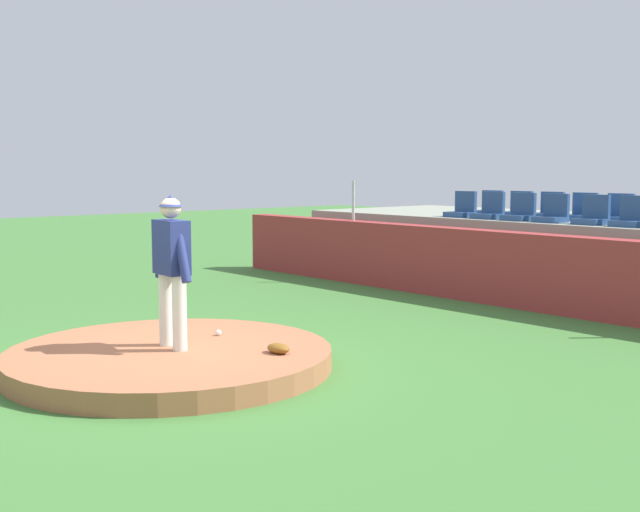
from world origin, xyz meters
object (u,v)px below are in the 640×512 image
(stadium_chair_7, at_px, (489,208))
(stadium_chair_9, at_px, (549,210))
(fielding_glove, at_px, (278,348))
(stadium_chair_3, at_px, (553,213))
(stadium_chair_10, at_px, (582,212))
(stadium_chair_0, at_px, (462,209))
(stadium_chair_11, at_px, (618,213))
(stadium_chair_2, at_px, (520,212))
(stadium_chair_5, at_px, (631,217))
(stadium_chair_4, at_px, (593,215))
(pitcher, at_px, (172,260))
(stadium_chair_8, at_px, (518,209))
(baseball, at_px, (218,333))
(stadium_chair_1, at_px, (490,210))

(stadium_chair_7, bearing_deg, stadium_chair_9, -178.55)
(fielding_glove, xyz_separation_m, stadium_chair_3, (-1.03, 6.89, 1.21))
(stadium_chair_7, distance_m, stadium_chair_10, 2.08)
(stadium_chair_0, bearing_deg, stadium_chair_11, -162.01)
(stadium_chair_2, distance_m, stadium_chair_3, 0.67)
(stadium_chair_5, bearing_deg, stadium_chair_7, -14.26)
(stadium_chair_2, distance_m, stadium_chair_7, 1.66)
(stadium_chair_4, distance_m, stadium_chair_10, 1.14)
(pitcher, distance_m, stadium_chair_5, 7.78)
(stadium_chair_3, xyz_separation_m, stadium_chair_5, (1.44, 0.01, 0.00))
(fielding_glove, height_order, stadium_chair_8, stadium_chair_8)
(stadium_chair_3, height_order, stadium_chair_10, same)
(stadium_chair_7, bearing_deg, stadium_chair_10, 179.62)
(stadium_chair_7, distance_m, stadium_chair_11, 2.76)
(pitcher, distance_m, stadium_chair_2, 7.65)
(stadium_chair_11, bearing_deg, stadium_chair_5, 128.65)
(stadium_chair_0, distance_m, stadium_chair_9, 1.63)
(baseball, relative_size, stadium_chair_10, 0.15)
(stadium_chair_2, height_order, stadium_chair_11, same)
(stadium_chair_4, relative_size, stadium_chair_5, 1.00)
(stadium_chair_3, relative_size, stadium_chair_7, 1.00)
(stadium_chair_1, distance_m, stadium_chair_7, 1.14)
(fielding_glove, xyz_separation_m, stadium_chair_2, (-1.70, 6.88, 1.21))
(fielding_glove, distance_m, stadium_chair_4, 7.02)
(stadium_chair_0, relative_size, stadium_chair_8, 1.00)
(stadium_chair_3, bearing_deg, fielding_glove, 98.48)
(pitcher, distance_m, stadium_chair_3, 7.63)
(stadium_chair_4, xyz_separation_m, stadium_chair_11, (-0.05, 0.91, 0.00))
(stadium_chair_2, distance_m, stadium_chair_8, 1.14)
(fielding_glove, height_order, stadium_chair_3, stadium_chair_3)
(fielding_glove, relative_size, stadium_chair_1, 0.60)
(stadium_chair_9, height_order, stadium_chair_10, same)
(baseball, bearing_deg, stadium_chair_8, 98.42)
(stadium_chair_1, distance_m, stadium_chair_4, 2.12)
(stadium_chair_10, bearing_deg, stadium_chair_2, 52.42)
(stadium_chair_5, height_order, stadium_chair_10, same)
(baseball, relative_size, stadium_chair_2, 0.15)
(pitcher, bearing_deg, baseball, 110.80)
(stadium_chair_4, bearing_deg, stadium_chair_1, 0.37)
(stadium_chair_1, xyz_separation_m, stadium_chair_5, (2.80, 0.01, 0.00))
(stadium_chair_11, bearing_deg, stadium_chair_1, 24.17)
(stadium_chair_4, relative_size, stadium_chair_8, 1.00)
(stadium_chair_2, bearing_deg, stadium_chair_5, -179.26)
(stadium_chair_0, xyz_separation_m, stadium_chair_3, (2.04, -0.04, 0.00))
(stadium_chair_7, relative_size, stadium_chair_11, 1.00)
(stadium_chair_1, bearing_deg, baseball, 99.54)
(fielding_glove, relative_size, stadium_chair_8, 0.60)
(stadium_chair_8, distance_m, stadium_chair_10, 1.38)
(pitcher, distance_m, baseball, 1.26)
(baseball, distance_m, fielding_glove, 1.23)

